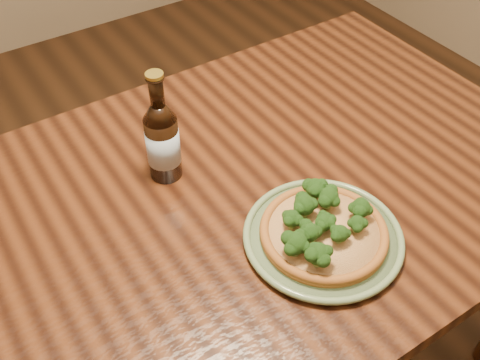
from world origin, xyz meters
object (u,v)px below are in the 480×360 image
plate (323,237)px  pizza (323,230)px  table (203,238)px  beer_bottle (162,140)px

plate → pizza: size_ratio=1.26×
pizza → table: bearing=127.2°
table → plate: (0.15, -0.20, 0.10)m
plate → beer_bottle: 0.37m
plate → beer_bottle: size_ratio=1.21×
plate → table: bearing=127.4°
pizza → beer_bottle: beer_bottle is taller
table → pizza: pizza is taller
plate → beer_bottle: (-0.16, 0.32, 0.08)m
plate → beer_bottle: beer_bottle is taller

